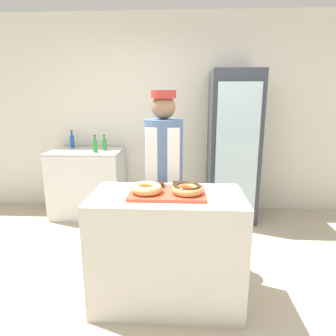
# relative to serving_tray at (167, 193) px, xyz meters

# --- Properties ---
(ground_plane) EXTENTS (14.00, 14.00, 0.00)m
(ground_plane) POSITION_rel_serving_tray_xyz_m (0.00, 0.00, -0.90)
(ground_plane) COLOR #B7A88E
(wall_back) EXTENTS (8.00, 0.06, 2.70)m
(wall_back) POSITION_rel_serving_tray_xyz_m (0.00, 2.13, 0.45)
(wall_back) COLOR silver
(wall_back) RESTS_ON ground_plane
(display_counter) EXTENTS (1.15, 0.62, 0.89)m
(display_counter) POSITION_rel_serving_tray_xyz_m (0.00, 0.00, -0.46)
(display_counter) COLOR beige
(display_counter) RESTS_ON ground_plane
(serving_tray) EXTENTS (0.56, 0.38, 0.02)m
(serving_tray) POSITION_rel_serving_tray_xyz_m (0.00, 0.00, 0.00)
(serving_tray) COLOR #D84C33
(serving_tray) RESTS_ON display_counter
(donut_light_glaze) EXTENTS (0.23, 0.23, 0.07)m
(donut_light_glaze) POSITION_rel_serving_tray_xyz_m (-0.15, -0.04, 0.05)
(donut_light_glaze) COLOR tan
(donut_light_glaze) RESTS_ON serving_tray
(donut_chocolate_glaze) EXTENTS (0.23, 0.23, 0.07)m
(donut_chocolate_glaze) POSITION_rel_serving_tray_xyz_m (0.15, -0.04, 0.05)
(donut_chocolate_glaze) COLOR tan
(donut_chocolate_glaze) RESTS_ON serving_tray
(brownie_back_left) EXTENTS (0.10, 0.10, 0.03)m
(brownie_back_left) POSITION_rel_serving_tray_xyz_m (-0.08, 0.13, 0.03)
(brownie_back_left) COLOR black
(brownie_back_left) RESTS_ON serving_tray
(brownie_back_right) EXTENTS (0.10, 0.10, 0.03)m
(brownie_back_right) POSITION_rel_serving_tray_xyz_m (0.08, 0.13, 0.03)
(brownie_back_right) COLOR black
(brownie_back_right) RESTS_ON serving_tray
(baker_person) EXTENTS (0.36, 0.36, 1.66)m
(baker_person) POSITION_rel_serving_tray_xyz_m (-0.07, 0.61, -0.02)
(baker_person) COLOR #4C4C51
(baker_person) RESTS_ON ground_plane
(beverage_fridge) EXTENTS (0.62, 0.64, 1.93)m
(beverage_fridge) POSITION_rel_serving_tray_xyz_m (0.75, 1.75, 0.06)
(beverage_fridge) COLOR #333842
(beverage_fridge) RESTS_ON ground_plane
(chest_freezer) EXTENTS (0.94, 0.64, 0.90)m
(chest_freezer) POSITION_rel_serving_tray_xyz_m (-1.19, 1.75, -0.45)
(chest_freezer) COLOR silver
(chest_freezer) RESTS_ON ground_plane
(bottle_green) EXTENTS (0.06, 0.06, 0.21)m
(bottle_green) POSITION_rel_serving_tray_xyz_m (-0.94, 1.78, 0.08)
(bottle_green) COLOR #2D8C38
(bottle_green) RESTS_ON chest_freezer
(bottle_blue) EXTENTS (0.06, 0.06, 0.25)m
(bottle_blue) POSITION_rel_serving_tray_xyz_m (-1.44, 1.94, 0.10)
(bottle_blue) COLOR #1E4CB2
(bottle_blue) RESTS_ON chest_freezer
(bottle_green_b) EXTENTS (0.06, 0.06, 0.22)m
(bottle_green_b) POSITION_rel_serving_tray_xyz_m (-1.02, 1.63, 0.09)
(bottle_green_b) COLOR #2D8C38
(bottle_green_b) RESTS_ON chest_freezer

